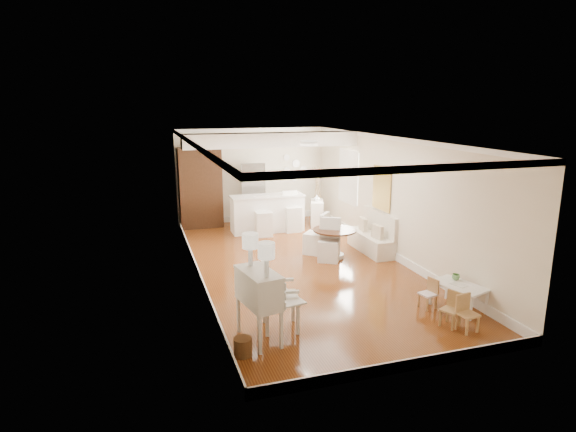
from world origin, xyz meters
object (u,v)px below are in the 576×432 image
slip_chair_far (316,233)px  wicker_basket (243,347)px  slip_chair_near (329,240)px  breakfast_counter (267,213)px  fridge (265,193)px  dining_table (334,243)px  bar_stool_right (292,212)px  pantry_cabinet (200,188)px  sideboard (317,213)px  gustavian_armchair (280,297)px  secretary_bureau (259,306)px  kids_chair_b (428,293)px  kids_table (458,297)px  kids_chair_a (451,309)px  bar_stool_left (263,217)px  kids_chair_c (468,314)px

slip_chair_far → wicker_basket: bearing=7.8°
slip_chair_near → breakfast_counter: bearing=133.0°
fridge → wicker_basket: bearing=-107.2°
dining_table → bar_stool_right: size_ratio=0.89×
breakfast_counter → pantry_cabinet: pantry_cabinet is taller
slip_chair_near → bar_stool_right: size_ratio=0.86×
breakfast_counter → wicker_basket: bearing=-108.2°
sideboard → dining_table: bearing=-84.2°
dining_table → bar_stool_right: bar_stool_right is taller
gustavian_armchair → sideboard: 6.70m
dining_table → secretary_bureau: bearing=-128.3°
kids_chair_b → fridge: size_ratio=0.30×
secretary_bureau → breakfast_counter: secretary_bureau is taller
secretary_bureau → sideboard: secretary_bureau is taller
kids_chair_b → slip_chair_far: bearing=-179.2°
kids_table → dining_table: 3.46m
breakfast_counter → sideboard: 1.56m
gustavian_armchair → kids_chair_b: size_ratio=1.99×
dining_table → slip_chair_far: (-0.30, 0.43, 0.16)m
kids_table → bar_stool_right: bar_stool_right is taller
kids_chair_a → kids_chair_b: 0.73m
secretary_bureau → bar_stool_left: secretary_bureau is taller
kids_chair_b → bar_stool_left: bearing=-175.3°
kids_chair_b → dining_table: 3.15m
wicker_basket → bar_stool_left: size_ratio=0.25×
fridge → kids_chair_a: bearing=-82.1°
slip_chair_far → bar_stool_right: (0.09, 2.12, 0.06)m
secretary_bureau → bar_stool_left: size_ratio=1.05×
kids_chair_c → slip_chair_far: 4.59m
secretary_bureau → dining_table: bearing=40.8°
bar_stool_left → fridge: fridge is taller
kids_chair_a → kids_chair_b: size_ratio=1.08×
kids_chair_a → bar_stool_left: bar_stool_left is taller
gustavian_armchair → dining_table: (2.24, 3.09, -0.20)m
slip_chair_far → bar_stool_right: bearing=-141.8°
gustavian_armchair → slip_chair_near: (2.04, 2.92, -0.05)m
secretary_bureau → bar_stool_left: 5.90m
dining_table → slip_chair_near: 0.30m
kids_chair_c → breakfast_counter: 6.99m
slip_chair_far → pantry_cabinet: bearing=-105.7°
gustavian_armchair → kids_table: gustavian_armchair is taller
kids_chair_c → fridge: size_ratio=0.33×
bar_stool_left → bar_stool_right: (0.89, 0.23, 0.03)m
breakfast_counter → pantry_cabinet: 2.11m
kids_chair_b → pantry_cabinet: bearing=-167.8°
secretary_bureau → bar_stool_right: (2.46, 5.92, 0.01)m
wicker_basket → gustavian_armchair: bearing=40.7°
secretary_bureau → sideboard: 7.13m
wicker_basket → sideboard: size_ratio=0.34×
secretary_bureau → gustavian_armchair: secretary_bureau is taller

